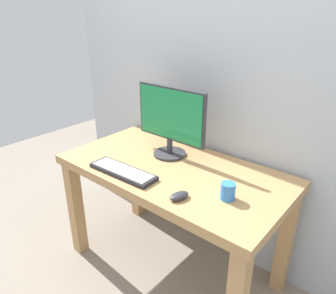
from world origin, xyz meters
name	(u,v)px	position (x,y,z in m)	size (l,w,h in m)	color
ground_plane	(172,266)	(0.00, 0.00, 0.00)	(6.00, 6.00, 0.00)	gray
wall_back	(216,35)	(0.00, 0.40, 1.50)	(2.47, 0.04, 3.00)	#B2BCC6
desk	(173,185)	(0.00, 0.00, 0.65)	(1.38, 0.72, 0.77)	tan
monitor	(171,120)	(-0.12, 0.13, 1.01)	(0.50, 0.21, 0.44)	#333338
keyboard_primary	(123,171)	(-0.17, -0.25, 0.79)	(0.43, 0.15, 0.03)	#232328
mouse	(179,196)	(0.24, -0.25, 0.79)	(0.06, 0.11, 0.03)	#333338
coffee_mug	(228,191)	(0.43, -0.09, 0.82)	(0.07, 0.07, 0.09)	#337FD8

